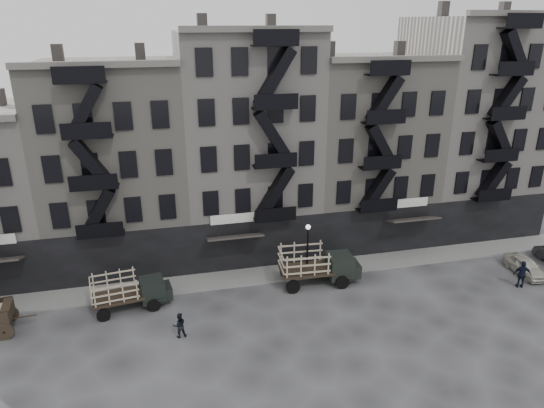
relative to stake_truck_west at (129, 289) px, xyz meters
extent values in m
plane|color=#38383A|center=(9.40, -1.57, -1.42)|extent=(140.00, 140.00, 0.00)
cube|color=slate|center=(9.40, 2.18, -1.35)|extent=(55.00, 2.50, 0.15)
cube|color=gray|center=(-0.60, 8.43, 6.08)|extent=(10.00, 10.00, 15.00)
cube|color=black|center=(-0.60, 3.48, 0.58)|extent=(10.00, 0.35, 4.00)
cube|color=#595651|center=(-0.60, 3.28, 13.78)|extent=(10.00, 0.50, 0.40)
cube|color=#4C4744|center=(-3.60, 8.43, 14.18)|extent=(0.70, 0.70, 1.20)
cube|color=#4C4744|center=(1.90, 8.43, 14.18)|extent=(0.70, 0.70, 1.20)
cube|color=#A8A29B|center=(9.40, 8.43, 7.08)|extent=(10.00, 10.00, 17.00)
cube|color=black|center=(9.40, 3.48, 0.58)|extent=(10.00, 0.35, 4.00)
cube|color=#595651|center=(9.40, 3.28, 15.78)|extent=(10.00, 0.50, 0.40)
cube|color=#4C4744|center=(6.40, 8.43, 16.18)|extent=(0.70, 0.70, 1.20)
cube|color=#4C4744|center=(11.90, 8.43, 16.18)|extent=(0.70, 0.70, 1.20)
cube|color=gray|center=(19.40, 8.43, 6.08)|extent=(10.00, 10.00, 15.00)
cube|color=black|center=(19.40, 3.48, 0.58)|extent=(10.00, 0.35, 4.00)
cube|color=#595651|center=(19.40, 3.28, 13.78)|extent=(10.00, 0.50, 0.40)
cube|color=#4C4744|center=(16.40, 8.43, 14.18)|extent=(0.70, 0.70, 1.20)
cube|color=#4C4744|center=(21.90, 8.43, 14.18)|extent=(0.70, 0.70, 1.20)
cube|color=#A8A29B|center=(29.40, 8.43, 7.58)|extent=(10.00, 10.00, 18.00)
cube|color=black|center=(29.40, 3.48, 0.58)|extent=(10.00, 0.35, 4.00)
cube|color=#595651|center=(29.40, 3.28, 16.78)|extent=(10.00, 0.50, 0.40)
cube|color=#4C4744|center=(26.40, 8.43, 17.18)|extent=(0.70, 0.70, 1.20)
cube|color=#4C4744|center=(31.90, 8.43, 17.18)|extent=(0.70, 0.70, 1.20)
cylinder|color=black|center=(12.40, 1.03, 0.58)|extent=(0.14, 0.14, 4.00)
sphere|color=silver|center=(12.40, 1.03, 2.68)|extent=(0.36, 0.36, 0.36)
cylinder|color=black|center=(-7.12, -1.81, -0.87)|extent=(1.10, 0.20, 1.10)
cylinder|color=black|center=(-7.30, 0.17, -0.87)|extent=(1.10, 0.20, 1.10)
cube|color=black|center=(-7.01, -0.80, -0.03)|extent=(0.64, 1.63, 0.80)
cube|color=black|center=(-0.69, -0.09, -0.43)|extent=(3.42, 2.29, 0.17)
cube|color=black|center=(1.45, 0.20, -0.34)|extent=(1.72, 1.88, 1.41)
cube|color=black|center=(2.29, 0.31, -0.62)|extent=(0.93, 1.50, 0.85)
cylinder|color=black|center=(1.48, -0.75, -1.00)|extent=(0.87, 0.32, 0.85)
cylinder|color=black|center=(1.23, 1.12, -1.00)|extent=(0.87, 0.32, 0.85)
cylinder|color=black|center=(-1.59, -1.16, -1.00)|extent=(0.87, 0.32, 0.85)
cylinder|color=black|center=(-1.85, 0.70, -1.00)|extent=(0.87, 0.32, 0.85)
cube|color=black|center=(12.10, 0.29, -0.29)|extent=(3.78, 2.37, 0.19)
cube|color=black|center=(14.57, 0.14, -0.18)|extent=(1.84, 2.04, 1.61)
cube|color=black|center=(15.54, 0.09, -0.51)|extent=(0.96, 1.66, 0.97)
cylinder|color=black|center=(14.40, -0.92, -0.94)|extent=(0.98, 0.29, 0.97)
cylinder|color=black|center=(14.53, 1.23, -0.94)|extent=(0.98, 0.29, 0.97)
cylinder|color=black|center=(10.86, -0.71, -0.94)|extent=(0.98, 0.29, 0.97)
cylinder|color=black|center=(10.99, 1.44, -0.94)|extent=(0.98, 0.29, 0.97)
imported|color=#B8B4A5|center=(28.40, -2.07, -0.79)|extent=(1.70, 3.80, 1.27)
imported|color=black|center=(2.96, -3.90, -0.62)|extent=(0.82, 0.67, 1.60)
imported|color=black|center=(26.71, -3.70, -0.40)|extent=(1.30, 0.90, 2.05)
camera|label=1|loc=(2.63, -28.78, 16.24)|focal=32.00mm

